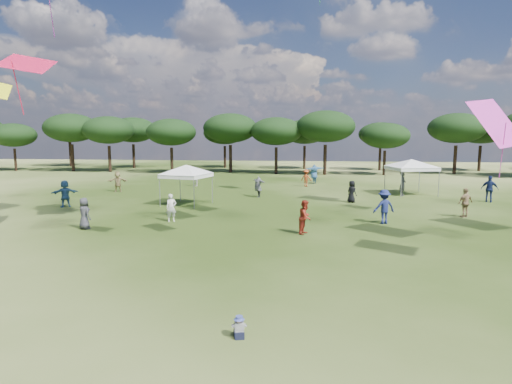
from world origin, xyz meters
TOP-DOWN VIEW (x-y plane):
  - tree_line at (2.39, 47.41)m, footprint 108.78×17.63m
  - tent_left at (-7.09, 20.90)m, footprint 5.39×5.39m
  - tent_right at (9.31, 27.95)m, footprint 6.32×6.32m
  - toddler at (-0.63, 2.29)m, footprint 0.40×0.43m
  - festival_crowd at (-1.55, 24.60)m, footprint 30.13×23.11m

SIDE VIEW (x-z plane):
  - toddler at x=-0.63m, z-range -0.03..0.52m
  - festival_crowd at x=-1.55m, z-range -0.08..1.83m
  - tent_left at x=-7.09m, z-range 1.09..4.13m
  - tent_right at x=9.31m, z-range 1.13..4.25m
  - tree_line at x=2.39m, z-range 1.54..9.31m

